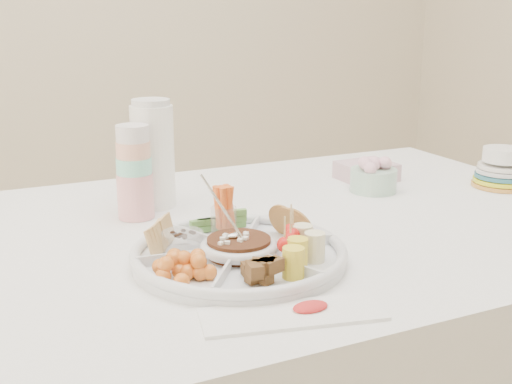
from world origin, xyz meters
name	(u,v)px	position (x,y,z in m)	size (l,w,h in m)	color
dining_table	(271,379)	(0.00, 0.00, 0.38)	(1.52, 1.02, 0.76)	white
party_tray	(239,251)	(-0.15, -0.18, 0.78)	(0.38, 0.38, 0.04)	silver
bean_dip	(239,247)	(-0.15, -0.18, 0.79)	(0.11, 0.11, 0.04)	#45250D
tortillas	(285,222)	(-0.04, -0.12, 0.80)	(0.09, 0.09, 0.06)	#AD7041
carrot_cucumber	(219,208)	(-0.14, -0.05, 0.82)	(0.10, 0.10, 0.09)	orange
pita_raisins	(169,234)	(-0.26, -0.10, 0.80)	(0.10, 0.10, 0.06)	tan
cherries	(185,264)	(-0.27, -0.23, 0.79)	(0.12, 0.12, 0.05)	orange
granola_chunks	(263,271)	(-0.17, -0.31, 0.79)	(0.09, 0.09, 0.04)	#482910
banana_tomato	(312,236)	(-0.05, -0.25, 0.82)	(0.12, 0.12, 0.10)	#FFF263
cup_stack	(134,169)	(-0.25, 0.16, 0.87)	(0.08, 0.08, 0.22)	beige
thermos	(153,153)	(-0.19, 0.22, 0.88)	(0.10, 0.10, 0.25)	white
flower_bowl	(374,175)	(0.34, 0.11, 0.80)	(0.12, 0.12, 0.09)	#A9C6B9
napkin_stack	(366,171)	(0.39, 0.22, 0.78)	(0.14, 0.12, 0.05)	beige
plate_stack	(502,169)	(0.66, 0.01, 0.80)	(0.14, 0.14, 0.09)	gold
placemat	(293,314)	(-0.17, -0.40, 0.76)	(0.27, 0.09, 0.01)	white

